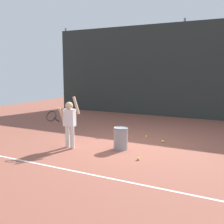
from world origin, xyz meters
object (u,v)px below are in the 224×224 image
tennis_player (69,120)px  tennis_ball_0 (163,141)px  tennis_ball_1 (146,137)px  ball_hopper (121,138)px  tennis_ball_4 (138,159)px  tennis_ball_3 (73,117)px

tennis_player → tennis_ball_0: bearing=34.0°
tennis_ball_1 → ball_hopper: bearing=-95.2°
tennis_player → tennis_ball_4: 2.09m
ball_hopper → tennis_ball_4: (0.75, -0.63, -0.26)m
tennis_ball_1 → tennis_ball_4: (0.61, -2.09, 0.00)m
tennis_ball_0 → tennis_ball_3: 5.09m
tennis_ball_0 → tennis_ball_4: (0.00, -1.78, 0.00)m
tennis_ball_0 → tennis_ball_1: 0.69m
tennis_ball_1 → tennis_player: bearing=-124.3°
tennis_ball_1 → tennis_ball_3: bearing=155.3°
tennis_player → tennis_ball_0: 2.68m
tennis_player → tennis_ball_4: (1.97, -0.10, -0.69)m
tennis_player → tennis_ball_3: tennis_player is taller
tennis_ball_3 → tennis_ball_0: bearing=-25.0°
tennis_ball_0 → tennis_ball_4: bearing=-90.0°
ball_hopper → tennis_ball_0: (0.75, 1.15, -0.26)m
tennis_ball_0 → tennis_ball_3: size_ratio=1.00×
ball_hopper → tennis_ball_0: size_ratio=8.52×
tennis_player → tennis_ball_1: bearing=49.3°
tennis_ball_1 → tennis_ball_3: 4.40m
ball_hopper → tennis_ball_1: bearing=84.8°
ball_hopper → tennis_ball_0: ball_hopper is taller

